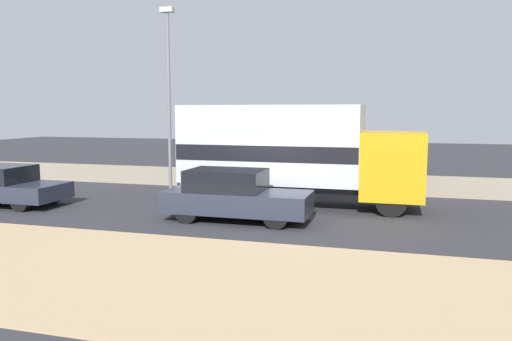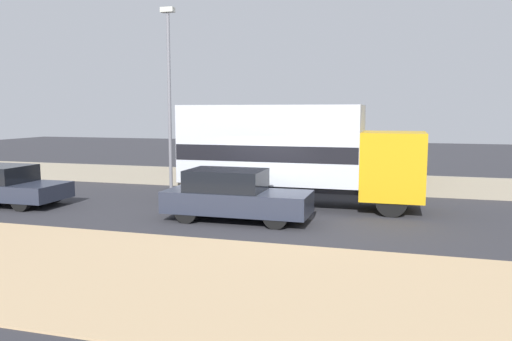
# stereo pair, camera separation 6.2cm
# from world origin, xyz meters

# --- Properties ---
(ground_plane) EXTENTS (80.00, 80.00, 0.00)m
(ground_plane) POSITION_xyz_m (0.00, 0.00, 0.00)
(ground_plane) COLOR #2D2D33
(dirt_shoulder_foreground) EXTENTS (60.00, 5.79, 0.04)m
(dirt_shoulder_foreground) POSITION_xyz_m (0.00, -5.44, 0.02)
(dirt_shoulder_foreground) COLOR tan
(dirt_shoulder_foreground) RESTS_ON ground_plane
(stone_wall_backdrop) EXTENTS (60.00, 0.35, 0.80)m
(stone_wall_backdrop) POSITION_xyz_m (0.00, 5.95, 0.40)
(stone_wall_backdrop) COLOR gray
(stone_wall_backdrop) RESTS_ON ground_plane
(street_lamp) EXTENTS (0.56, 0.28, 7.48)m
(street_lamp) POSITION_xyz_m (-5.02, 4.75, 4.30)
(street_lamp) COLOR slate
(street_lamp) RESTS_ON ground_plane
(box_truck) EXTENTS (8.25, 2.46, 3.51)m
(box_truck) POSITION_xyz_m (0.59, 2.66, 1.94)
(box_truck) COLOR gold
(box_truck) RESTS_ON ground_plane
(car_hatchback) EXTENTS (4.39, 1.71, 1.55)m
(car_hatchback) POSITION_xyz_m (-0.54, -0.19, 0.77)
(car_hatchback) COLOR #282D3D
(car_hatchback) RESTS_ON ground_plane
(car_sedan_second) EXTENTS (4.29, 1.88, 1.40)m
(car_sedan_second) POSITION_xyz_m (-9.20, -0.03, 0.71)
(car_sedan_second) COLOR #282D3D
(car_sedan_second) RESTS_ON ground_plane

